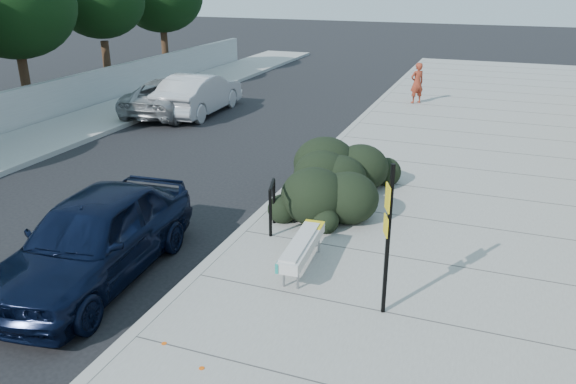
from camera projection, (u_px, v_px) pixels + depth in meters
name	position (u px, v px, depth m)	size (l,w,h in m)	color
ground	(196.00, 281.00, 10.37)	(120.00, 120.00, 0.00)	black
sidewalk_near	(519.00, 218.00, 12.86)	(11.20, 50.00, 0.15)	gray
sidewalk_far	(10.00, 150.00, 17.82)	(3.00, 50.00, 0.15)	gray
curb_near	(290.00, 187.00, 14.69)	(0.22, 50.00, 0.17)	#9E9E99
curb_far	(48.00, 154.00, 17.32)	(0.22, 50.00, 0.17)	#9E9E99
tree_far_d	(13.00, 6.00, 20.80)	(4.60, 4.60, 6.16)	#332114
tree_far_e	(100.00, 0.00, 25.15)	(4.00, 4.00, 5.90)	#332114
bench	(302.00, 246.00, 10.35)	(0.49, 1.94, 0.58)	gray
bike_rack	(272.00, 202.00, 11.88)	(0.25, 0.71, 1.06)	black
sign_post	(387.00, 232.00, 8.64)	(0.15, 0.28, 2.55)	black
hedge	(341.00, 172.00, 13.44)	(1.92, 3.84, 1.44)	black
sedan_navy	(94.00, 238.00, 10.20)	(1.95, 4.84, 1.65)	black
wagon_silver	(199.00, 94.00, 22.46)	(1.71, 4.90, 1.62)	silver
suv_silver	(171.00, 96.00, 22.54)	(2.36, 5.11, 1.42)	gray
pedestrian	(417.00, 83.00, 23.60)	(0.62, 0.41, 1.70)	maroon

